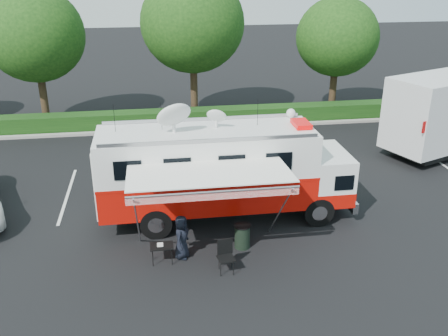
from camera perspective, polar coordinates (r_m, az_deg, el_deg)
The scene contains 9 objects.
ground_plane at distance 19.89m, azimuth 0.21°, elevation -5.60°, with size 120.00×120.00×0.00m, color black.
back_border at distance 30.75m, azimuth -1.37°, elevation 14.51°, with size 60.00×6.14×8.87m.
stall_lines at distance 22.49m, azimuth -2.21°, elevation -2.07°, with size 24.12×5.50×0.01m.
command_truck at distance 19.01m, azimuth -0.03°, elevation -0.33°, with size 9.70×2.67×4.66m.
awning at distance 15.98m, azimuth -1.64°, elevation -1.08°, with size 5.30×2.73×3.20m.
person at distance 17.48m, azimuth -4.79°, elevation -10.10°, with size 0.77×0.50×1.57m, color black.
folding_table at distance 16.95m, azimuth -7.13°, elevation -8.91°, with size 0.77×0.55×0.66m.
folding_chair at distance 16.43m, azimuth 0.18°, elevation -9.68°, with size 0.60×0.62×1.09m.
trash_bin at distance 17.75m, azimuth 2.11°, elevation -7.78°, with size 0.59×0.59×0.88m.
Camera 1 is at (-2.67, -17.27, 9.50)m, focal length 40.00 mm.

